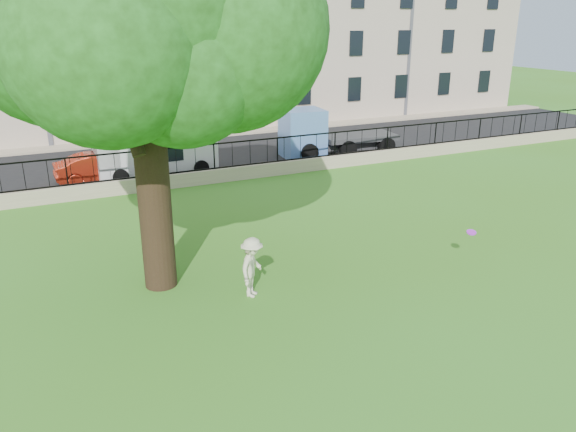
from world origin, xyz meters
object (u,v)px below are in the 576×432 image
tree (132,1)px  frisbee (471,232)px  man (252,267)px  blue_truck (337,131)px  white_van (155,151)px  red_sedan (99,167)px

tree → frisbee: bearing=-19.2°
man → frisbee: (6.12, -1.18, 0.35)m
tree → blue_truck: size_ratio=1.82×
man → white_van: bearing=40.0°
man → white_van: (0.50, 12.97, 0.31)m
red_sedan → man: bearing=-173.3°
red_sedan → blue_truck: blue_truck is taller
frisbee → white_van: (-5.62, 14.15, -0.04)m
man → red_sedan: 13.13m
red_sedan → white_van: (2.50, 0.00, 0.49)m
tree → red_sedan: 13.04m
frisbee → red_sedan: (-8.12, 14.15, -0.54)m
blue_truck → frisbee: bearing=-99.5°
frisbee → red_sedan: red_sedan is taller
tree → man: tree is taller
frisbee → blue_truck: 14.68m
white_van → blue_truck: blue_truck is taller
red_sedan → blue_truck: (12.00, 0.00, 0.61)m
tree → frisbee: 10.60m
blue_truck → tree: bearing=-131.3°
tree → white_van: size_ratio=2.02×
tree → man: size_ratio=6.68×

